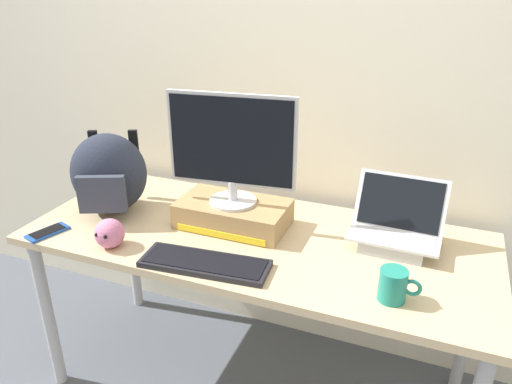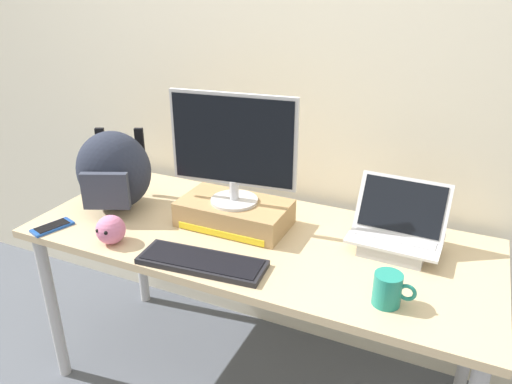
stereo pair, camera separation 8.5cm
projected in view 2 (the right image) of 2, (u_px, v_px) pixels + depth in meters
ground_plane at (256, 383)px, 2.16m from camera, size 20.00×20.00×0.00m
back_wall at (303, 68)px, 2.01m from camera, size 7.00×0.10×2.60m
desk at (256, 252)px, 1.88m from camera, size 1.75×0.72×0.75m
toner_box_yellow at (234, 213)px, 1.91m from camera, size 0.42×0.24×0.10m
desktop_monitor at (233, 147)px, 1.80m from camera, size 0.48×0.18×0.42m
open_laptop at (396, 237)px, 1.74m from camera, size 0.32×0.22×0.25m
external_keyboard at (202, 262)px, 1.66m from camera, size 0.45×0.19×0.02m
messenger_backpack at (114, 171)px, 2.01m from camera, size 0.37×0.34×0.33m
coffee_mug at (388, 289)px, 1.45m from camera, size 0.13×0.09×0.10m
cell_phone at (52, 227)px, 1.90m from camera, size 0.11×0.17×0.01m
plush_toy at (111, 230)px, 1.78m from camera, size 0.11×0.11×0.11m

